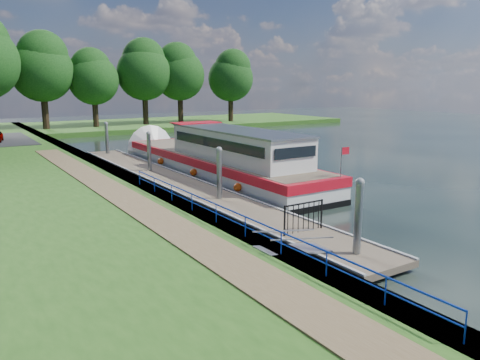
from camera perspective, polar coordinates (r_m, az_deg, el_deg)
ground at (r=16.54m, az=12.65°, el=-9.51°), size 160.00×160.00×0.00m
bank_edge at (r=27.69m, az=-13.90°, el=-0.18°), size 1.10×90.00×0.78m
far_bank at (r=67.10m, az=-12.40°, el=6.56°), size 60.00×18.00×0.60m
footpath at (r=20.55m, az=-12.50°, el=-2.98°), size 1.60×40.00×0.05m
blue_fence at (r=16.73m, az=-1.24°, el=-4.24°), size 0.04×18.04×0.72m
pontoon at (r=26.83m, az=-7.34°, el=-0.75°), size 2.50×30.00×0.56m
mooring_piles at (r=26.62m, az=-7.40°, el=1.56°), size 0.30×27.30×3.55m
gangway at (r=15.49m, az=6.53°, el=-8.30°), size 2.58×1.00×0.92m
gate_panel at (r=17.71m, az=7.77°, el=-4.00°), size 1.85×0.05×1.15m
barge at (r=30.55m, az=-3.37°, el=2.56°), size 4.36×21.15×4.78m
horizon_trees at (r=60.22m, az=-24.09°, el=12.59°), size 54.38×10.03×12.87m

